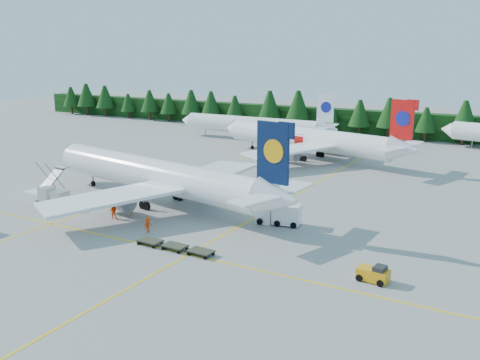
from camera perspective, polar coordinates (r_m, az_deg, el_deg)
The scene contains 16 objects.
ground at distance 63.15m, azimuth -6.82°, elevation -5.18°, with size 320.00×320.00×0.00m, color gray.
taxi_stripe_a at distance 86.62m, azimuth -6.45°, elevation 0.02°, with size 0.25×120.00×0.01m, color yellow.
taxi_stripe_b at distance 76.86m, azimuth 5.71°, elevation -1.72°, with size 0.25×120.00×0.01m, color yellow.
taxi_stripe_cross at distance 58.73m, azimuth -10.32°, elevation -6.77°, with size 80.00×0.25×0.01m, color yellow.
treeline_hedge at distance 135.82m, azimuth 14.20°, elevation 5.91°, with size 220.00×4.00×6.00m, color black.
airliner_navy at distance 73.84m, azimuth -9.65°, elevation 0.60°, with size 43.70×35.63×12.81m.
airliner_red at distance 104.27m, azimuth 6.67°, elevation 4.42°, with size 42.09×34.22×12.45m.
airliner_far_left at distance 124.60m, azimuth 0.72°, elevation 5.93°, with size 39.22×3.97×11.41m.
airstairs at distance 79.46m, azimuth -20.39°, elevation -1.36°, with size 4.47×6.06×4.02m.
service_truck at distance 64.10m, azimuth 4.18°, elevation -3.65°, with size 5.48×2.76×2.53m.
baggage_tug at distance 50.22m, azimuth 14.10°, elevation -9.68°, with size 2.92×1.79×1.48m.
dolly_train at distance 56.49m, azimuth -6.95°, elevation -6.96°, with size 9.03×1.85×0.15m.
uld_pair at distance 75.57m, azimuth -19.25°, elevation -1.68°, with size 5.73×2.49×1.93m.
crew_a at distance 68.89m, azimuth -11.59°, elevation -3.00°, with size 0.63×0.41×1.73m, color orange.
crew_b at distance 67.97m, azimuth -13.37°, elevation -3.21°, with size 0.96×0.75×1.98m, color #FF3605.
crew_c at distance 62.08m, azimuth -9.79°, elevation -4.75°, with size 0.74×0.50×1.79m, color #F13705.
Camera 1 is at (35.89, -47.85, 20.24)m, focal length 40.00 mm.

